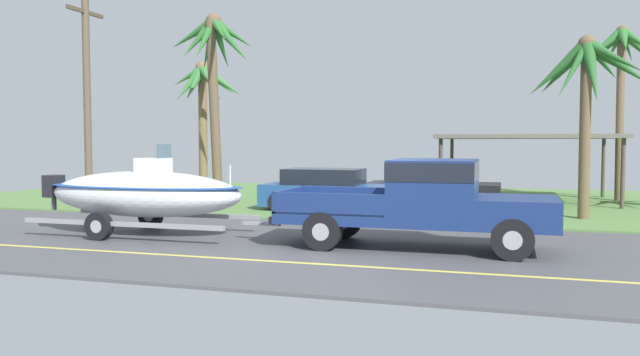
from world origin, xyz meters
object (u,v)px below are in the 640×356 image
(parked_sedan_near, at_px, (431,189))
(parked_sedan_far, at_px, (329,191))
(utility_pole, at_px, (87,98))
(palm_tree_far_left, at_px, (621,61))
(pickup_truck_towing, at_px, (432,199))
(palm_tree_near_left, at_px, (204,92))
(carport_awning, at_px, (527,138))
(palm_tree_near_right, at_px, (214,57))
(palm_tree_far_right, at_px, (587,77))
(boat_on_trailer, at_px, (144,193))

(parked_sedan_near, relative_size, parked_sedan_far, 0.99)
(parked_sedan_far, bearing_deg, utility_pole, -168.93)
(parked_sedan_near, relative_size, palm_tree_far_left, 0.66)
(pickup_truck_towing, distance_m, palm_tree_near_left, 13.21)
(pickup_truck_towing, height_order, utility_pole, utility_pole)
(carport_awning, distance_m, utility_pole, 15.74)
(palm_tree_near_left, bearing_deg, utility_pole, -120.12)
(parked_sedan_far, xyz_separation_m, utility_pole, (-7.93, -1.55, 3.04))
(palm_tree_far_left, bearing_deg, palm_tree_near_right, -154.53)
(palm_tree_near_left, xyz_separation_m, palm_tree_far_left, (15.08, 3.85, 1.07))
(parked_sedan_near, xyz_separation_m, palm_tree_far_right, (4.51, -1.75, 3.39))
(boat_on_trailer, bearing_deg, utility_pole, 138.08)
(palm_tree_far_left, bearing_deg, parked_sedan_near, -144.60)
(parked_sedan_near, bearing_deg, parked_sedan_far, -150.95)
(palm_tree_near_right, bearing_deg, parked_sedan_far, 2.26)
(boat_on_trailer, distance_m, utility_pole, 7.30)
(carport_awning, height_order, palm_tree_near_right, palm_tree_near_right)
(parked_sedan_near, bearing_deg, palm_tree_far_right, -21.16)
(palm_tree_near_right, xyz_separation_m, palm_tree_far_right, (11.55, 0.12, -1.00))
(parked_sedan_far, relative_size, carport_awning, 0.68)
(parked_sedan_near, bearing_deg, boat_on_trailer, -127.45)
(palm_tree_near_left, bearing_deg, parked_sedan_far, -22.76)
(pickup_truck_towing, height_order, parked_sedan_far, pickup_truck_towing)
(pickup_truck_towing, bearing_deg, boat_on_trailer, -180.00)
(palm_tree_far_right, bearing_deg, carport_awning, 104.88)
(pickup_truck_towing, relative_size, parked_sedan_near, 1.37)
(parked_sedan_near, distance_m, palm_tree_far_left, 9.03)
(boat_on_trailer, xyz_separation_m, carport_awning, (9.04, 11.42, 1.39))
(parked_sedan_near, xyz_separation_m, utility_pole, (-11.00, -3.26, 3.04))
(boat_on_trailer, distance_m, palm_tree_far_right, 12.47)
(carport_awning, xyz_separation_m, palm_tree_far_right, (1.43, -5.39, 1.68))
(boat_on_trailer, relative_size, palm_tree_near_right, 0.97)
(boat_on_trailer, xyz_separation_m, palm_tree_far_left, (12.31, 12.30, 4.23))
(palm_tree_near_left, height_order, utility_pole, utility_pole)
(boat_on_trailer, relative_size, palm_tree_far_right, 1.20)
(palm_tree_near_left, relative_size, utility_pole, 0.75)
(palm_tree_near_right, relative_size, palm_tree_far_right, 1.24)
(parked_sedan_far, bearing_deg, palm_tree_near_right, -177.74)
(boat_on_trailer, bearing_deg, palm_tree_far_left, 44.96)
(palm_tree_near_left, bearing_deg, carport_awning, 14.15)
(palm_tree_near_left, relative_size, palm_tree_near_right, 0.82)
(utility_pole, bearing_deg, boat_on_trailer, -41.92)
(parked_sedan_far, distance_m, utility_pole, 8.63)
(palm_tree_far_left, distance_m, utility_pole, 19.07)
(palm_tree_near_right, distance_m, utility_pole, 4.41)
(parked_sedan_near, relative_size, palm_tree_near_right, 0.66)
(pickup_truck_towing, xyz_separation_m, palm_tree_near_right, (-7.98, 5.92, 4.03))
(pickup_truck_towing, distance_m, palm_tree_far_right, 7.64)
(boat_on_trailer, xyz_separation_m, palm_tree_near_left, (-2.76, 8.45, 3.16))
(boat_on_trailer, xyz_separation_m, palm_tree_far_right, (10.47, 6.03, 3.07))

